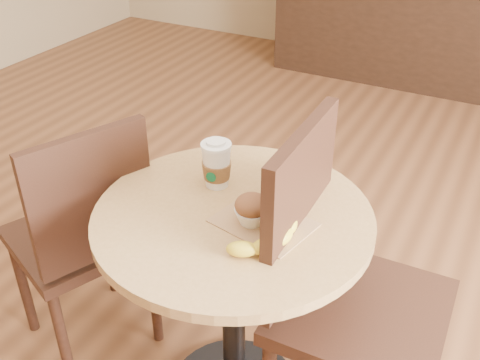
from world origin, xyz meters
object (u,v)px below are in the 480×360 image
at_px(coffee_cup, 217,166).
at_px(cafe_table, 233,270).
at_px(chair_right, 339,288).
at_px(muffin, 252,209).
at_px(chair_left, 84,235).
at_px(banana, 270,227).

bearing_deg(coffee_cup, cafe_table, -51.05).
relative_size(chair_right, muffin, 11.04).
relative_size(chair_right, coffee_cup, 7.05).
xyz_separation_m(chair_left, banana, (0.66, -0.01, 0.27)).
xyz_separation_m(cafe_table, muffin, (0.07, -0.02, 0.24)).
relative_size(chair_right, banana, 3.42).
relative_size(cafe_table, chair_right, 0.74).
bearing_deg(banana, chair_right, 31.89).
height_order(cafe_table, muffin, muffin).
distance_m(cafe_table, banana, 0.26).
xyz_separation_m(chair_left, chair_right, (0.82, 0.09, 0.05)).
bearing_deg(coffee_cup, muffin, -42.35).
relative_size(coffee_cup, muffin, 1.57).
relative_size(cafe_table, chair_left, 0.82).
bearing_deg(cafe_table, chair_right, 12.66).
bearing_deg(chair_right, cafe_table, 101.37).
height_order(chair_right, banana, chair_right).
bearing_deg(banana, chair_left, 178.17).
distance_m(cafe_table, coffee_cup, 0.30).
xyz_separation_m(cafe_table, chair_left, (-0.53, -0.03, -0.05)).
height_order(coffee_cup, banana, coffee_cup).
distance_m(coffee_cup, muffin, 0.21).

